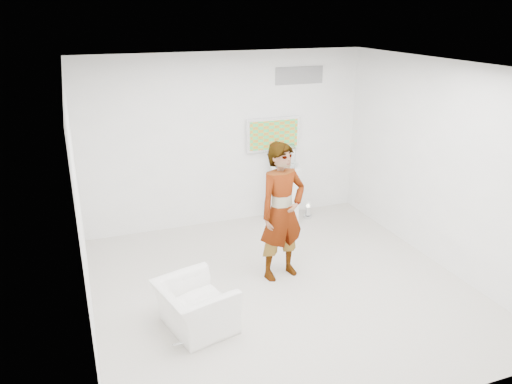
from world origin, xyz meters
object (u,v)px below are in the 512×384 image
(person, at_px, (282,212))
(armchair, at_px, (195,306))
(pedestal, at_px, (284,193))
(floor_uplight, at_px, (308,212))
(tv, at_px, (273,134))

(person, relative_size, armchair, 2.21)
(pedestal, relative_size, floor_uplight, 4.20)
(tv, relative_size, floor_uplight, 3.99)
(tv, bearing_deg, person, -108.79)
(armchair, bearing_deg, floor_uplight, -61.07)
(armchair, xyz_separation_m, floor_uplight, (2.76, 2.58, -0.17))
(pedestal, bearing_deg, person, -114.52)
(floor_uplight, bearing_deg, armchair, -136.90)
(person, distance_m, armchair, 1.82)
(person, xyz_separation_m, pedestal, (0.83, 1.82, -0.47))
(tv, xyz_separation_m, armchair, (-2.20, -2.95, -1.26))
(pedestal, bearing_deg, floor_uplight, -6.64)
(armchair, bearing_deg, person, -75.16)
(armchair, xyz_separation_m, pedestal, (2.30, 2.64, 0.23))
(tv, relative_size, armchair, 1.11)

